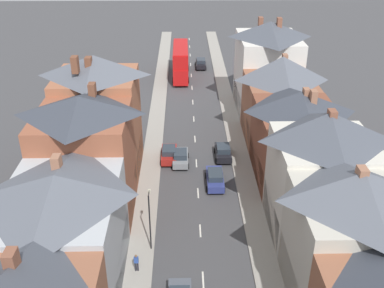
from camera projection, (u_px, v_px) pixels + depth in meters
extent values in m
cube|color=gray|center=(155.00, 132.00, 57.82)|extent=(2.20, 104.00, 0.14)
cube|color=gray|center=(234.00, 131.00, 58.01)|extent=(2.20, 104.00, 0.14)
cube|color=silver|center=(203.00, 280.00, 34.97)|extent=(0.14, 1.80, 0.01)
cube|color=silver|center=(200.00, 231.00, 40.28)|extent=(0.14, 1.80, 0.01)
cube|color=silver|center=(198.00, 193.00, 45.58)|extent=(0.14, 1.80, 0.01)
cube|color=silver|center=(196.00, 163.00, 50.88)|extent=(0.14, 1.80, 0.01)
cube|color=silver|center=(195.00, 139.00, 56.18)|extent=(0.14, 1.80, 0.01)
cube|color=silver|center=(194.00, 119.00, 61.48)|extent=(0.14, 1.80, 0.01)
cube|color=silver|center=(193.00, 102.00, 66.78)|extent=(0.14, 1.80, 0.01)
cube|color=silver|center=(192.00, 88.00, 72.08)|extent=(0.14, 1.80, 0.01)
cube|color=silver|center=(191.00, 75.00, 77.38)|extent=(0.14, 1.80, 0.01)
cube|color=silver|center=(191.00, 64.00, 82.68)|extent=(0.14, 1.80, 0.01)
cube|color=silver|center=(190.00, 55.00, 87.98)|extent=(0.14, 1.80, 0.01)
cube|color=silver|center=(190.00, 47.00, 93.28)|extent=(0.14, 1.80, 0.01)
cube|color=silver|center=(189.00, 39.00, 98.58)|extent=(0.14, 1.80, 0.01)
cube|color=brown|center=(11.00, 261.00, 22.76)|extent=(0.60, 0.90, 1.28)
cube|color=#ADB2B7|center=(65.00, 242.00, 32.84)|extent=(8.00, 10.55, 8.11)
cube|color=black|center=(121.00, 266.00, 34.06)|extent=(0.12, 9.70, 3.20)
pyramid|color=#565B66|center=(55.00, 186.00, 30.56)|extent=(8.00, 10.55, 1.65)
cube|color=#99664C|center=(57.00, 164.00, 31.85)|extent=(0.60, 0.90, 1.29)
cube|color=#935138|center=(87.00, 165.00, 40.53)|extent=(8.00, 7.92, 10.13)
cube|color=#1E5133|center=(133.00, 197.00, 42.22)|extent=(0.12, 7.28, 3.20)
pyramid|color=#383D47|center=(79.00, 105.00, 37.78)|extent=(8.00, 7.92, 1.62)
cube|color=brown|center=(92.00, 90.00, 39.46)|extent=(0.60, 0.90, 1.15)
cube|color=#A36042|center=(100.00, 125.00, 47.21)|extent=(8.00, 7.63, 10.92)
cube|color=navy|center=(140.00, 156.00, 49.08)|extent=(0.12, 7.02, 3.20)
pyramid|color=#565B66|center=(94.00, 65.00, 44.17)|extent=(8.00, 7.63, 2.03)
cube|color=brown|center=(75.00, 65.00, 41.83)|extent=(0.60, 0.90, 1.57)
cube|color=brown|center=(89.00, 63.00, 42.91)|extent=(0.60, 0.90, 1.17)
cube|color=#BCB7A8|center=(349.00, 250.00, 31.65)|extent=(8.00, 7.96, 8.59)
cube|color=olive|center=(290.00, 280.00, 32.84)|extent=(0.12, 7.32, 3.20)
pyramid|color=#565B66|center=(363.00, 186.00, 29.13)|extent=(8.00, 7.96, 2.16)
cube|color=#99664C|center=(361.00, 177.00, 28.96)|extent=(0.60, 0.90, 1.31)
cube|color=beige|center=(319.00, 187.00, 38.48)|extent=(8.00, 7.68, 8.93)
cube|color=black|center=(271.00, 215.00, 39.75)|extent=(0.12, 7.07, 3.20)
pyramid|color=#474C56|center=(329.00, 127.00, 35.80)|extent=(8.00, 7.68, 2.53)
cube|color=brown|center=(332.00, 119.00, 35.47)|extent=(0.60, 0.90, 1.45)
cube|color=brown|center=(295.00, 145.00, 46.64)|extent=(8.00, 10.11, 7.62)
cube|color=olive|center=(256.00, 164.00, 47.61)|extent=(0.12, 9.30, 3.20)
pyramid|color=#383D47|center=(301.00, 102.00, 44.36)|extent=(8.00, 10.11, 2.12)
cube|color=#99664C|center=(306.00, 95.00, 43.95)|extent=(0.60, 0.90, 1.41)
cube|color=#99664C|center=(313.00, 98.00, 43.28)|extent=(0.60, 0.90, 1.50)
cube|color=brown|center=(278.00, 110.00, 54.90)|extent=(8.00, 8.54, 7.55)
cube|color=navy|center=(245.00, 126.00, 55.84)|extent=(0.12, 7.86, 3.20)
pyramid|color=#565B66|center=(282.00, 69.00, 52.45)|extent=(8.00, 8.54, 2.88)
cube|color=#99664C|center=(285.00, 58.00, 54.23)|extent=(0.60, 0.90, 1.04)
cube|color=silver|center=(267.00, 74.00, 62.32)|extent=(8.00, 9.78, 10.40)
cube|color=black|center=(237.00, 98.00, 63.94)|extent=(0.12, 9.00, 3.20)
pyramid|color=#474C56|center=(270.00, 29.00, 59.42)|extent=(8.00, 9.78, 2.01)
cube|color=brown|center=(261.00, 22.00, 60.49)|extent=(0.60, 0.90, 1.24)
cube|color=brown|center=(279.00, 24.00, 58.77)|extent=(0.60, 0.90, 1.55)
cube|color=red|center=(181.00, 68.00, 75.82)|extent=(2.44, 10.80, 2.50)
cube|color=red|center=(181.00, 54.00, 74.69)|extent=(2.44, 10.58, 2.30)
cube|color=red|center=(180.00, 47.00, 74.13)|extent=(2.39, 10.37, 0.10)
cube|color=#28333D|center=(181.00, 57.00, 80.45)|extent=(2.20, 0.10, 1.20)
cube|color=#28333D|center=(181.00, 45.00, 79.37)|extent=(2.20, 0.10, 1.10)
cube|color=#28333D|center=(174.00, 66.00, 75.68)|extent=(0.06, 9.18, 0.90)
cube|color=#28333D|center=(173.00, 53.00, 74.62)|extent=(0.06, 9.18, 0.90)
cube|color=yellow|center=(181.00, 40.00, 79.00)|extent=(1.34, 0.08, 0.32)
cylinder|color=black|center=(174.00, 68.00, 79.29)|extent=(0.30, 1.00, 1.00)
cylinder|color=black|center=(188.00, 68.00, 79.33)|extent=(0.30, 1.00, 1.00)
cylinder|color=black|center=(173.00, 80.00, 73.71)|extent=(0.30, 1.00, 1.00)
cylinder|color=black|center=(188.00, 80.00, 73.75)|extent=(0.30, 1.00, 1.00)
cube|color=black|center=(223.00, 153.00, 51.63)|extent=(1.70, 3.84, 0.76)
cube|color=#28333D|center=(223.00, 148.00, 51.14)|extent=(1.46, 1.92, 0.60)
cylinder|color=black|center=(215.00, 151.00, 52.85)|extent=(0.20, 0.62, 0.62)
cylinder|color=black|center=(229.00, 151.00, 52.88)|extent=(0.20, 0.62, 0.62)
cylinder|color=black|center=(216.00, 161.00, 50.74)|extent=(0.20, 0.62, 0.62)
cylinder|color=black|center=(231.00, 161.00, 50.77)|extent=(0.20, 0.62, 0.62)
cube|color=navy|center=(215.00, 179.00, 46.63)|extent=(1.70, 4.28, 0.75)
cube|color=#28333D|center=(215.00, 175.00, 46.13)|extent=(1.46, 2.14, 0.60)
cylinder|color=black|center=(206.00, 176.00, 47.97)|extent=(0.20, 0.62, 0.62)
cylinder|color=black|center=(222.00, 175.00, 48.00)|extent=(0.20, 0.62, 0.62)
cylinder|color=black|center=(207.00, 189.00, 45.62)|extent=(0.20, 0.62, 0.62)
cylinder|color=black|center=(224.00, 189.00, 45.65)|extent=(0.20, 0.62, 0.62)
cube|color=black|center=(201.00, 64.00, 80.77)|extent=(1.70, 4.33, 0.77)
cube|color=#28333D|center=(201.00, 61.00, 80.26)|extent=(1.46, 2.16, 0.60)
cylinder|color=black|center=(196.00, 64.00, 82.12)|extent=(0.20, 0.62, 0.62)
cylinder|color=black|center=(205.00, 64.00, 82.15)|extent=(0.20, 0.62, 0.62)
cylinder|color=black|center=(196.00, 68.00, 79.75)|extent=(0.20, 0.62, 0.62)
cylinder|color=black|center=(206.00, 68.00, 79.78)|extent=(0.20, 0.62, 0.62)
cube|color=gray|center=(180.00, 158.00, 50.59)|extent=(1.70, 3.95, 0.69)
cube|color=#28333D|center=(180.00, 154.00, 50.11)|extent=(1.46, 1.97, 0.60)
cylinder|color=black|center=(173.00, 156.00, 51.82)|extent=(0.20, 0.62, 0.62)
cylinder|color=black|center=(188.00, 155.00, 51.85)|extent=(0.20, 0.62, 0.62)
cylinder|color=black|center=(173.00, 166.00, 49.66)|extent=(0.20, 0.62, 0.62)
cylinder|color=black|center=(188.00, 166.00, 49.69)|extent=(0.20, 0.62, 0.62)
cube|color=maroon|center=(169.00, 155.00, 51.23)|extent=(1.70, 3.94, 0.76)
cube|color=#28333D|center=(169.00, 150.00, 50.73)|extent=(1.46, 1.97, 0.60)
cylinder|color=black|center=(162.00, 152.00, 52.47)|extent=(0.20, 0.62, 0.62)
cylinder|color=black|center=(177.00, 152.00, 52.50)|extent=(0.20, 0.62, 0.62)
cylinder|color=black|center=(161.00, 163.00, 50.31)|extent=(0.20, 0.62, 0.62)
cylinder|color=black|center=(176.00, 163.00, 50.34)|extent=(0.20, 0.62, 0.62)
cylinder|color=#23232D|center=(136.00, 266.00, 35.49)|extent=(0.14, 0.14, 0.84)
cylinder|color=#23232D|center=(138.00, 266.00, 35.49)|extent=(0.14, 0.14, 0.84)
cube|color=#2D4C9E|center=(136.00, 260.00, 35.17)|extent=(0.36, 0.22, 0.54)
sphere|color=brown|center=(136.00, 256.00, 34.99)|extent=(0.22, 0.22, 0.22)
cylinder|color=black|center=(150.00, 224.00, 36.79)|extent=(0.12, 0.12, 5.50)
cylinder|color=black|center=(149.00, 194.00, 35.95)|extent=(0.08, 0.90, 0.08)
cube|color=beige|center=(149.00, 191.00, 36.39)|extent=(0.20, 0.32, 0.20)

